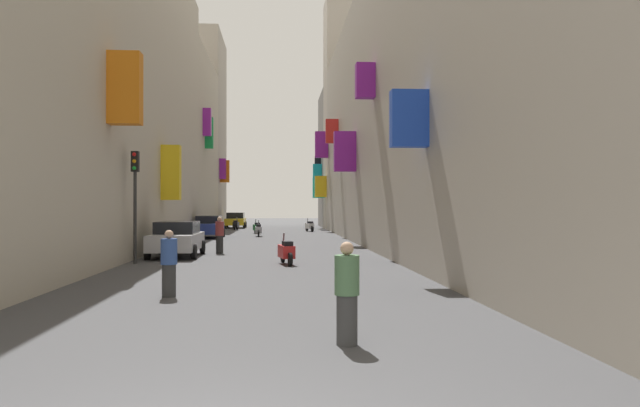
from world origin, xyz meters
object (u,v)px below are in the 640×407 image
(parked_car_silver, at_px, (177,238))
(pedestrian_near_left, at_px, (347,294))
(pedestrian_near_right, at_px, (220,235))
(traffic_light_near_corner, at_px, (135,187))
(parked_car_yellow, at_px, (236,220))
(scooter_black, at_px, (236,225))
(scooter_red, at_px, (286,252))
(scooter_white, at_px, (310,226))
(parked_car_blue, at_px, (209,226))
(scooter_silver, at_px, (259,230))
(pedestrian_crossing, at_px, (169,264))
(scooter_green, at_px, (257,228))

(parked_car_silver, distance_m, pedestrian_near_left, 17.00)
(pedestrian_near_right, height_order, traffic_light_near_corner, traffic_light_near_corner)
(parked_car_yellow, xyz_separation_m, scooter_black, (0.38, -4.77, -0.32))
(scooter_red, height_order, pedestrian_near_left, pedestrian_near_left)
(scooter_white, distance_m, pedestrian_near_right, 23.25)
(parked_car_blue, height_order, scooter_red, parked_car_blue)
(scooter_black, xyz_separation_m, scooter_silver, (2.40, -11.74, 0.00))
(pedestrian_crossing, bearing_deg, pedestrian_near_left, -54.70)
(scooter_red, relative_size, pedestrian_near_right, 1.18)
(pedestrian_near_right, bearing_deg, scooter_black, 92.51)
(parked_car_yellow, distance_m, scooter_white, 11.11)
(pedestrian_near_left, xyz_separation_m, traffic_light_near_corner, (-6.27, 13.10, 2.04))
(parked_car_yellow, xyz_separation_m, scooter_silver, (2.78, -16.51, -0.32))
(scooter_green, xyz_separation_m, scooter_black, (-2.13, 7.43, 0.00))
(scooter_white, relative_size, pedestrian_near_right, 1.08)
(scooter_black, height_order, pedestrian_near_right, pedestrian_near_right)
(scooter_green, relative_size, scooter_red, 0.94)
(parked_car_blue, height_order, pedestrian_crossing, pedestrian_crossing)
(scooter_black, distance_m, pedestrian_near_left, 44.62)
(scooter_black, bearing_deg, parked_car_blue, -93.71)
(parked_car_blue, relative_size, pedestrian_crossing, 2.81)
(traffic_light_near_corner, bearing_deg, scooter_white, 73.93)
(scooter_red, relative_size, pedestrian_near_left, 1.23)
(parked_car_yellow, distance_m, scooter_red, 36.87)
(parked_car_yellow, relative_size, scooter_silver, 2.23)
(scooter_white, relative_size, pedestrian_crossing, 1.14)
(pedestrian_near_left, xyz_separation_m, pedestrian_near_right, (-3.65, 17.67, 0.04))
(parked_car_yellow, height_order, parked_car_silver, parked_car_yellow)
(parked_car_blue, bearing_deg, traffic_light_near_corner, -91.87)
(pedestrian_near_left, distance_m, pedestrian_near_right, 18.05)
(parked_car_silver, relative_size, pedestrian_near_right, 2.49)
(parked_car_silver, bearing_deg, traffic_light_near_corner, -107.91)
(scooter_black, distance_m, pedestrian_crossing, 39.32)
(parked_car_yellow, height_order, pedestrian_near_left, pedestrian_near_left)
(pedestrian_near_right, bearing_deg, scooter_red, -60.53)
(scooter_red, xyz_separation_m, traffic_light_near_corner, (-5.52, 0.56, 2.35))
(scooter_green, relative_size, traffic_light_near_corner, 0.44)
(scooter_black, relative_size, traffic_light_near_corner, 0.45)
(parked_car_silver, xyz_separation_m, scooter_green, (2.59, 20.77, -0.31))
(scooter_white, bearing_deg, scooter_green, -141.47)
(traffic_light_near_corner, bearing_deg, parked_car_blue, 88.13)
(scooter_red, distance_m, pedestrian_crossing, 8.00)
(parked_car_yellow, bearing_deg, scooter_red, -83.06)
(scooter_green, bearing_deg, scooter_red, -85.44)
(scooter_green, distance_m, traffic_light_near_corner, 24.22)
(scooter_white, bearing_deg, parked_car_blue, -128.01)
(scooter_red, relative_size, traffic_light_near_corner, 0.47)
(pedestrian_near_left, distance_m, traffic_light_near_corner, 14.66)
(traffic_light_near_corner, bearing_deg, parked_car_yellow, 88.30)
(scooter_black, height_order, traffic_light_near_corner, traffic_light_near_corner)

